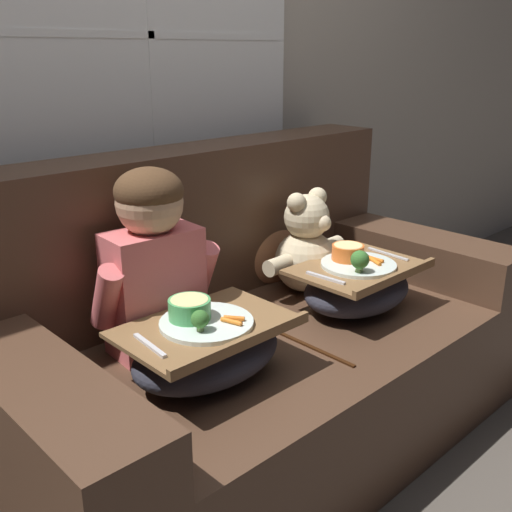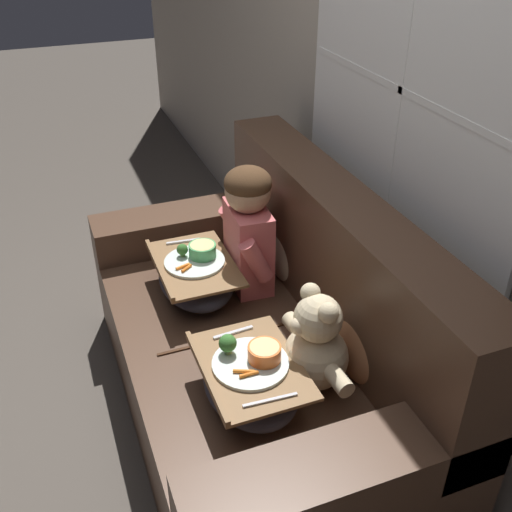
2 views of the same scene
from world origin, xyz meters
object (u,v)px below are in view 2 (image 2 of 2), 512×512
at_px(throw_pillow_behind_teddy, 362,334).
at_px(lap_tray_teddy, 251,380).
at_px(lap_tray_child, 196,277).
at_px(child_figure, 248,223).
at_px(throw_pillow_behind_child, 287,243).
at_px(couch, 268,346).
at_px(teddy_bear, 315,347).

bearing_deg(throw_pillow_behind_teddy, lap_tray_teddy, -90.09).
bearing_deg(lap_tray_child, child_figure, 89.75).
relative_size(throw_pillow_behind_teddy, lap_tray_child, 0.80).
xyz_separation_m(throw_pillow_behind_child, throw_pillow_behind_teddy, (0.64, 0.00, 0.00)).
height_order(throw_pillow_behind_child, lap_tray_teddy, throw_pillow_behind_child).
relative_size(child_figure, lap_tray_child, 1.18).
xyz_separation_m(couch, lap_tray_child, (-0.32, -0.19, 0.17)).
relative_size(throw_pillow_behind_child, lap_tray_teddy, 0.80).
distance_m(throw_pillow_behind_teddy, lap_tray_teddy, 0.41).
height_order(throw_pillow_behind_teddy, lap_tray_child, throw_pillow_behind_teddy).
height_order(throw_pillow_behind_child, lap_tray_child, throw_pillow_behind_child).
distance_m(throw_pillow_behind_child, lap_tray_teddy, 0.76).
relative_size(lap_tray_child, lap_tray_teddy, 1.05).
xyz_separation_m(throw_pillow_behind_child, teddy_bear, (0.64, -0.18, -0.00)).
bearing_deg(lap_tray_teddy, couch, 149.09).
distance_m(throw_pillow_behind_child, lap_tray_child, 0.41).
distance_m(throw_pillow_behind_child, child_figure, 0.22).
bearing_deg(child_figure, throw_pillow_behind_child, 89.98).
relative_size(throw_pillow_behind_child, throw_pillow_behind_teddy, 0.96).
bearing_deg(couch, throw_pillow_behind_child, 146.45).
bearing_deg(child_figure, teddy_bear, -0.37).
bearing_deg(child_figure, throw_pillow_behind_teddy, 15.18).
bearing_deg(throw_pillow_behind_child, throw_pillow_behind_teddy, 0.00).
relative_size(couch, teddy_bear, 4.33).
distance_m(couch, throw_pillow_behind_teddy, 0.46).
relative_size(throw_pillow_behind_teddy, lap_tray_teddy, 0.84).
bearing_deg(throw_pillow_behind_teddy, child_figure, -164.82).
height_order(throw_pillow_behind_teddy, child_figure, child_figure).
relative_size(teddy_bear, lap_tray_child, 0.89).
relative_size(couch, child_figure, 3.25).
height_order(throw_pillow_behind_child, teddy_bear, teddy_bear).
distance_m(couch, throw_pillow_behind_child, 0.46).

